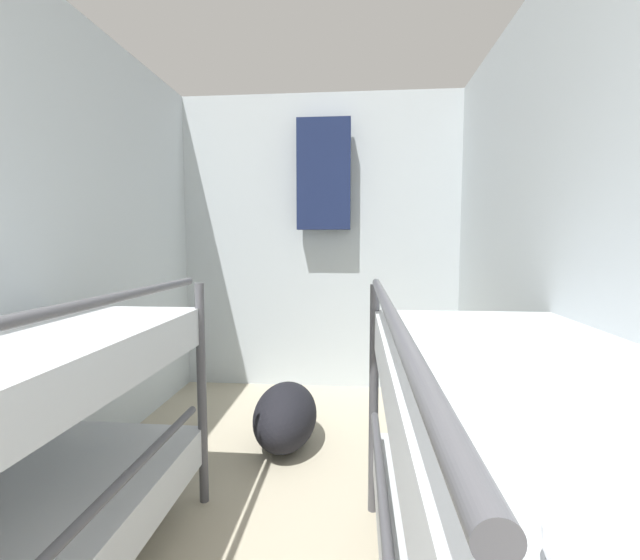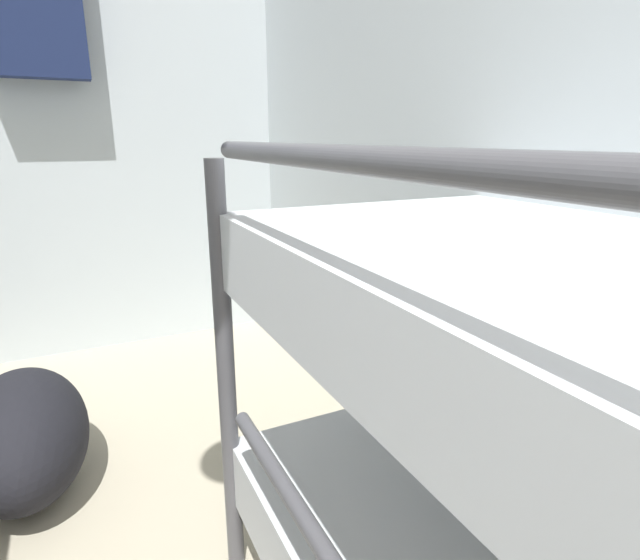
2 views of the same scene
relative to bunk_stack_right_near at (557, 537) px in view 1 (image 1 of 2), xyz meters
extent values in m
cube|color=silver|center=(0.42, 0.64, 0.67)|extent=(0.06, 4.27, 2.53)
cube|color=silver|center=(-0.80, 2.75, 0.67)|extent=(2.50, 0.06, 2.53)
cylinder|color=#4C4C51|center=(-1.21, 0.97, -0.05)|extent=(0.04, 0.04, 1.08)
cylinder|color=#4C4C51|center=(-1.21, 0.06, -0.08)|extent=(0.03, 1.59, 0.03)
cylinder|color=#4C4C51|center=(-1.21, 0.06, 0.51)|extent=(0.03, 1.59, 0.03)
cylinder|color=#4C4C51|center=(-0.38, 0.97, -0.05)|extent=(0.04, 0.04, 1.08)
cylinder|color=#4C4C51|center=(-0.38, 0.06, -0.08)|extent=(0.03, 1.59, 0.03)
cube|color=silver|center=(0.01, 0.06, 0.28)|extent=(0.78, 1.88, 0.17)
cylinder|color=#4C4C51|center=(-0.38, 0.06, 0.51)|extent=(0.03, 1.59, 0.03)
ellipsoid|color=black|center=(-0.90, 1.57, -0.40)|extent=(0.39, 0.65, 0.39)
cube|color=#192347|center=(-0.75, 2.60, 1.24)|extent=(0.44, 0.12, 0.90)
camera|label=1|loc=(-0.46, -0.98, 0.68)|focal=24.00mm
camera|label=2|loc=(-0.66, -0.12, 0.53)|focal=28.00mm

